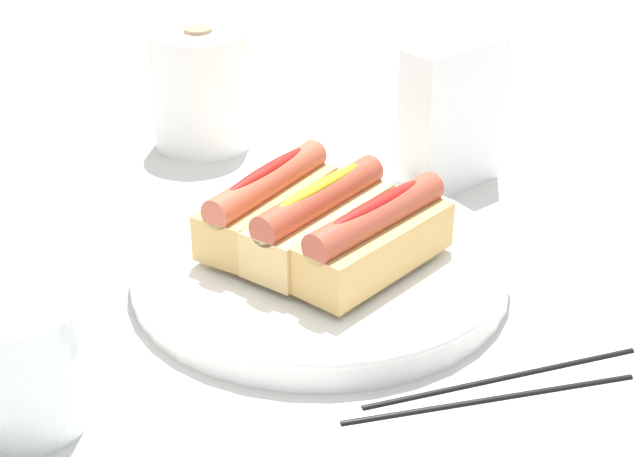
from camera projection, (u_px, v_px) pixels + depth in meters
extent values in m
plane|color=beige|center=(319.00, 285.00, 0.82)|extent=(2.40, 2.40, 0.00)
cylinder|color=white|center=(320.00, 268.00, 0.82)|extent=(0.32, 0.32, 0.02)
torus|color=white|center=(320.00, 256.00, 0.81)|extent=(0.32, 0.32, 0.01)
cube|color=tan|center=(376.00, 247.00, 0.77)|extent=(0.16, 0.08, 0.04)
cylinder|color=#A84733|center=(376.00, 216.00, 0.76)|extent=(0.15, 0.05, 0.03)
ellipsoid|color=red|center=(377.00, 203.00, 0.75)|extent=(0.11, 0.03, 0.01)
cube|color=#DBB270|center=(320.00, 228.00, 0.80)|extent=(0.16, 0.09, 0.04)
cylinder|color=#A84733|center=(320.00, 199.00, 0.79)|extent=(0.15, 0.07, 0.03)
ellipsoid|color=gold|center=(320.00, 186.00, 0.78)|extent=(0.11, 0.04, 0.01)
cube|color=tan|center=(268.00, 211.00, 0.83)|extent=(0.16, 0.10, 0.04)
cylinder|color=#BC563D|center=(267.00, 182.00, 0.82)|extent=(0.15, 0.08, 0.03)
ellipsoid|color=red|center=(267.00, 170.00, 0.81)|extent=(0.11, 0.05, 0.01)
cylinder|color=white|center=(29.00, 370.00, 0.63)|extent=(0.07, 0.07, 0.09)
cylinder|color=silver|center=(31.00, 382.00, 0.64)|extent=(0.06, 0.06, 0.07)
cylinder|color=white|center=(201.00, 89.00, 1.06)|extent=(0.11, 0.11, 0.13)
cylinder|color=#997A5B|center=(198.00, 30.00, 1.03)|extent=(0.03, 0.03, 0.00)
cube|color=white|center=(451.00, 117.00, 0.96)|extent=(0.11, 0.05, 0.15)
cylinder|color=black|center=(504.00, 376.00, 0.70)|extent=(0.21, 0.08, 0.01)
cylinder|color=black|center=(487.00, 400.00, 0.67)|extent=(0.20, 0.09, 0.01)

